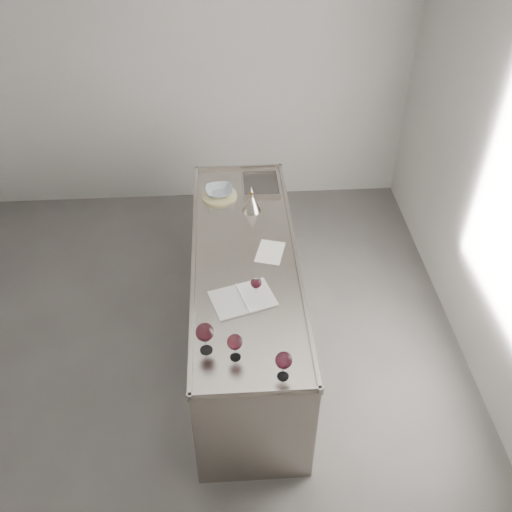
{
  "coord_description": "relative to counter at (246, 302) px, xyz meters",
  "views": [
    {
      "loc": [
        0.38,
        -2.82,
        3.6
      ],
      "look_at": [
        0.57,
        0.21,
        1.02
      ],
      "focal_mm": 40.0,
      "sensor_mm": 36.0,
      "label": 1
    }
  ],
  "objects": [
    {
      "name": "room_shell",
      "position": [
        -0.5,
        -0.3,
        0.93
      ],
      "size": [
        4.54,
        5.04,
        2.84
      ],
      "color": "#4E4B49",
      "rests_on": "ground"
    },
    {
      "name": "wine_glass_right",
      "position": [
        0.17,
        -1.08,
        0.61
      ],
      "size": [
        0.1,
        0.1,
        0.2
      ],
      "rotation": [
        0.0,
        0.0,
        -0.07
      ],
      "color": "white",
      "rests_on": "counter"
    },
    {
      "name": "wine_glass_left",
      "position": [
        -0.28,
        -0.86,
        0.62
      ],
      "size": [
        0.11,
        0.11,
        0.22
      ],
      "rotation": [
        0.0,
        0.0,
        -0.06
      ],
      "color": "white",
      "rests_on": "counter"
    },
    {
      "name": "wine_funnel",
      "position": [
        0.08,
        0.56,
        0.54
      ],
      "size": [
        0.15,
        0.15,
        0.22
      ],
      "rotation": [
        0.0,
        0.0,
        -0.04
      ],
      "color": "gray",
      "rests_on": "counter"
    },
    {
      "name": "counter",
      "position": [
        0.0,
        0.0,
        0.0
      ],
      "size": [
        0.77,
        2.42,
        0.97
      ],
      "color": "gray",
      "rests_on": "ground"
    },
    {
      "name": "trivet",
      "position": [
        -0.17,
        0.78,
        0.48
      ],
      "size": [
        0.37,
        0.37,
        0.02
      ],
      "primitive_type": "cylinder",
      "rotation": [
        0.0,
        0.0,
        -0.36
      ],
      "color": "beige",
      "rests_on": "counter"
    },
    {
      "name": "notebook",
      "position": [
        -0.04,
        -0.44,
        0.47
      ],
      "size": [
        0.47,
        0.39,
        0.02
      ],
      "rotation": [
        0.0,
        0.0,
        0.3
      ],
      "color": "silver",
      "rests_on": "counter"
    },
    {
      "name": "wine_glass_small",
      "position": [
        0.05,
        -0.4,
        0.57
      ],
      "size": [
        0.07,
        0.07,
        0.15
      ],
      "rotation": [
        0.0,
        0.0,
        -0.16
      ],
      "color": "white",
      "rests_on": "counter"
    },
    {
      "name": "loose_paper_top",
      "position": [
        0.18,
        0.04,
        0.47
      ],
      "size": [
        0.25,
        0.3,
        0.0
      ],
      "primitive_type": "cube",
      "rotation": [
        0.0,
        0.0,
        -0.28
      ],
      "color": "silver",
      "rests_on": "counter"
    },
    {
      "name": "ceramic_bowl",
      "position": [
        -0.17,
        0.78,
        0.52
      ],
      "size": [
        0.24,
        0.24,
        0.05
      ],
      "primitive_type": "imported",
      "rotation": [
        0.0,
        0.0,
        0.1
      ],
      "color": "#97A8B0",
      "rests_on": "trivet"
    },
    {
      "name": "wine_glass_middle",
      "position": [
        -0.1,
        -0.92,
        0.6
      ],
      "size": [
        0.09,
        0.09,
        0.19
      ],
      "rotation": [
        0.0,
        0.0,
        0.15
      ],
      "color": "white",
      "rests_on": "counter"
    }
  ]
}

